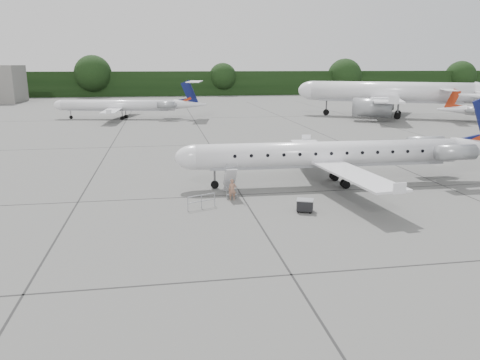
{
  "coord_description": "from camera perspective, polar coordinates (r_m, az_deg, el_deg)",
  "views": [
    {
      "loc": [
        -11.93,
        -30.07,
        10.14
      ],
      "look_at": [
        -6.68,
        1.2,
        2.3
      ],
      "focal_mm": 35.0,
      "sensor_mm": 36.0,
      "label": 1
    }
  ],
  "objects": [
    {
      "name": "ground",
      "position": [
        33.9,
        11.57,
        -3.81
      ],
      "size": [
        320.0,
        320.0,
        0.0
      ],
      "primitive_type": "plane",
      "color": "#5E5E5C",
      "rests_on": "ground"
    },
    {
      "name": "safety_railing",
      "position": [
        33.94,
        -4.73,
        -2.66
      ],
      "size": [
        2.06,
        0.94,
        1.0
      ],
      "primitive_type": null,
      "rotation": [
        0.0,
        0.0,
        0.4
      ],
      "color": "#9A9CA2",
      "rests_on": "ground"
    },
    {
      "name": "passenger",
      "position": [
        35.85,
        -0.94,
        -1.18
      ],
      "size": [
        0.66,
        0.49,
        1.64
      ],
      "primitive_type": "imported",
      "rotation": [
        0.0,
        0.0,
        -0.18
      ],
      "color": "#996A53",
      "rests_on": "ground"
    },
    {
      "name": "bg_regional_left",
      "position": [
        93.16,
        -14.67,
        9.43
      ],
      "size": [
        30.62,
        24.38,
        7.23
      ],
      "primitive_type": null,
      "rotation": [
        0.0,
        0.0,
        -0.18
      ],
      "color": "silver",
      "rests_on": "ground"
    },
    {
      "name": "baggage_cart",
      "position": [
        33.4,
        7.92,
        -3.06
      ],
      "size": [
        1.36,
        1.24,
        0.96
      ],
      "primitive_type": null,
      "rotation": [
        0.0,
        0.0,
        -0.37
      ],
      "color": "black",
      "rests_on": "ground"
    },
    {
      "name": "treeline",
      "position": [
        160.63,
        -5.38,
        11.64
      ],
      "size": [
        260.0,
        4.0,
        8.0
      ],
      "primitive_type": "cube",
      "color": "black",
      "rests_on": "ground"
    },
    {
      "name": "main_regional_jet",
      "position": [
        40.7,
        10.87,
        4.63
      ],
      "size": [
        29.81,
        21.76,
        7.53
      ],
      "primitive_type": null,
      "rotation": [
        0.0,
        0.0,
        -0.02
      ],
      "color": "silver",
      "rests_on": "ground"
    },
    {
      "name": "airstair",
      "position": [
        37.04,
        -1.21,
        -0.11
      ],
      "size": [
        0.9,
        2.37,
        2.36
      ],
      "primitive_type": null,
      "rotation": [
        0.0,
        0.0,
        -0.02
      ],
      "color": "silver",
      "rests_on": "ground"
    },
    {
      "name": "bg_narrowbody",
      "position": [
        97.23,
        17.8,
        11.32
      ],
      "size": [
        46.92,
        42.68,
        13.77
      ],
      "primitive_type": null,
      "rotation": [
        0.0,
        0.0,
        -0.5
      ],
      "color": "silver",
      "rests_on": "ground"
    }
  ]
}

